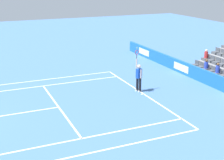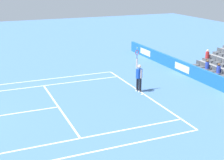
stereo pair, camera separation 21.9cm
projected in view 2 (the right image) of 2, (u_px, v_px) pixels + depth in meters
The scene contains 10 objects.
line_baseline at pixel (144, 94), 20.63m from camera, with size 10.97×0.10×0.01m, color white.
line_service at pixel (58, 107), 18.60m from camera, with size 8.23×0.10×0.01m, color white.
line_centre_service at pixel (0, 116), 17.41m from camera, with size 0.10×6.40×0.01m, color white.
line_singles_sideline_left at pixel (37, 86), 22.04m from camera, with size 0.10×11.89×0.01m, color white.
line_singles_sideline_right at pixel (71, 140), 14.81m from camera, with size 0.10×11.89×0.01m, color white.
line_doubles_sideline_left at pixel (33, 81), 23.25m from camera, with size 0.10×11.89×0.01m, color white.
line_doubles_sideline_right at pixel (80, 155), 13.61m from camera, with size 0.10×11.89×0.01m, color white.
line_centre_mark at pixel (142, 94), 20.59m from camera, with size 0.10×0.20×0.01m, color white.
sponsor_barrier at pixel (208, 78), 22.30m from camera, with size 23.34×0.22×0.95m.
tennis_player at pixel (139, 77), 20.84m from camera, with size 0.54×0.43×2.85m.
Camera 2 is at (-17.10, -2.51, 7.08)m, focal length 52.46 mm.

